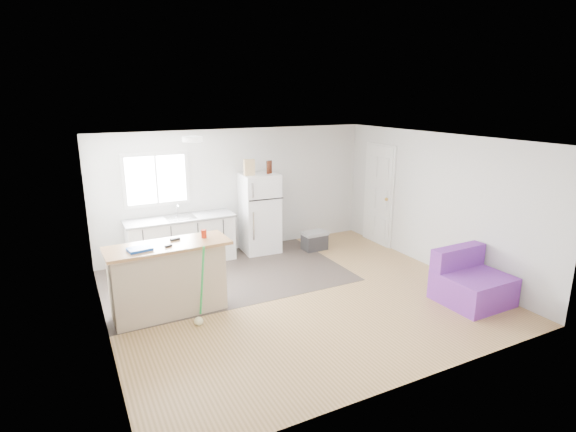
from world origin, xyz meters
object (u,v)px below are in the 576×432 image
object	(u,v)px
mop	(200,308)
bottle_left	(268,167)
peninsula	(168,279)
cooler	(315,240)
refrigerator	(260,213)
red_cup	(204,234)
cardboard_box	(249,167)
purple_seat	(470,283)
cleaner_jug	(217,299)
blue_tray	(140,249)
bottle_right	(270,167)
kitchen_cabinets	(182,240)

from	to	relation	value
mop	bottle_left	bearing A→B (deg)	42.78
peninsula	cooler	size ratio (longest dim) A/B	3.41
refrigerator	red_cup	bearing A→B (deg)	-129.34
mop	bottle_left	world-z (taller)	bottle_left
cooler	cardboard_box	distance (m)	1.99
cardboard_box	bottle_left	distance (m)	0.39
cooler	refrigerator	bearing A→B (deg)	155.43
purple_seat	red_cup	xyz separation A→B (m)	(-3.56, 1.71, 0.81)
red_cup	cardboard_box	distance (m)	2.33
cleaner_jug	cardboard_box	distance (m)	2.84
refrigerator	blue_tray	xyz separation A→B (m)	(-2.57, -1.94, 0.27)
cleaner_jug	bottle_right	distance (m)	3.09
cooler	bottle_right	size ratio (longest dim) A/B	1.99
peninsula	refrigerator	distance (m)	2.89
peninsula	bottle_left	distance (m)	3.18
purple_seat	red_cup	bearing A→B (deg)	153.38
cooler	cleaner_jug	bearing A→B (deg)	-149.82
cleaner_jug	blue_tray	bearing A→B (deg)	166.17
refrigerator	purple_seat	distance (m)	4.03
mop	peninsula	bearing A→B (deg)	115.90
purple_seat	bottle_right	world-z (taller)	bottle_right
peninsula	bottle_right	xyz separation A→B (m)	(2.43, 1.82, 1.16)
cardboard_box	bottle_right	xyz separation A→B (m)	(0.45, 0.03, -0.02)
bottle_left	bottle_right	xyz separation A→B (m)	(0.06, 0.04, 0.00)
mop	blue_tray	distance (m)	1.12
peninsula	blue_tray	distance (m)	0.64
cleaner_jug	red_cup	size ratio (longest dim) A/B	2.85
kitchen_cabinets	peninsula	distance (m)	2.00
cooler	red_cup	bearing A→B (deg)	-154.30
mop	bottle_left	distance (m)	3.40
blue_tray	cardboard_box	bearing A→B (deg)	38.72
kitchen_cabinets	bottle_right	world-z (taller)	bottle_right
blue_tray	mop	bearing A→B (deg)	-31.78
blue_tray	bottle_right	xyz separation A→B (m)	(2.79, 1.91, 0.63)
cardboard_box	bottle_left	xyz separation A→B (m)	(0.39, -0.01, -0.02)
peninsula	cardboard_box	xyz separation A→B (m)	(1.98, 1.79, 1.18)
kitchen_cabinets	red_cup	size ratio (longest dim) A/B	16.35
cardboard_box	kitchen_cabinets	bearing A→B (deg)	175.82
cooler	cleaner_jug	world-z (taller)	cooler
kitchen_cabinets	cleaner_jug	bearing A→B (deg)	-90.74
kitchen_cabinets	red_cup	world-z (taller)	red_cup
kitchen_cabinets	cardboard_box	xyz separation A→B (m)	(1.33, -0.10, 1.26)
red_cup	blue_tray	bearing A→B (deg)	-171.14
blue_tray	kitchen_cabinets	bearing A→B (deg)	62.83
purple_seat	cooler	bearing A→B (deg)	105.42
cleaner_jug	bottle_left	distance (m)	3.03
kitchen_cabinets	peninsula	size ratio (longest dim) A/B	1.16
cooler	purple_seat	world-z (taller)	purple_seat
peninsula	cooler	xyz separation A→B (m)	(3.21, 1.43, -0.33)
refrigerator	cooler	world-z (taller)	refrigerator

